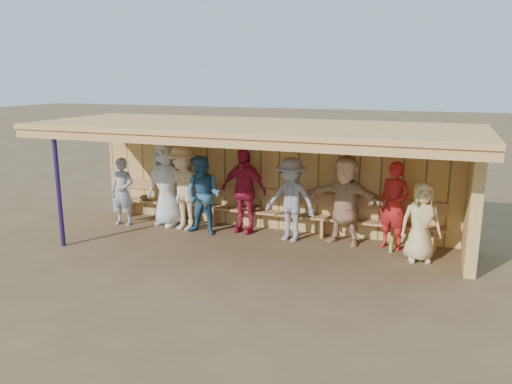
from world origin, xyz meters
TOP-DOWN VIEW (x-y plane):
  - ground at (0.00, 0.00)m, footprint 90.00×90.00m
  - player_a at (-3.32, 0.33)m, footprint 0.61×0.43m
  - player_b at (-2.34, 0.67)m, footprint 1.07×0.81m
  - player_c at (-1.24, 0.35)m, footprint 0.89×0.71m
  - player_d at (-0.47, 0.81)m, footprint 1.16×0.61m
  - player_e at (0.69, 0.58)m, footprint 1.26×0.88m
  - player_f at (1.79, 0.79)m, footprint 1.80×0.85m
  - player_g at (2.77, 0.81)m, footprint 0.76×0.62m
  - player_h at (3.32, 0.28)m, footprint 0.85×0.67m
  - player_extra at (-1.79, 0.50)m, footprint 1.35×0.89m
  - dugout_structure at (0.39, 0.69)m, footprint 8.80×3.20m
  - bench at (0.00, 1.12)m, footprint 7.60×0.34m
  - dugout_equipment at (-0.50, 0.99)m, footprint 6.70×0.62m

SIDE VIEW (x-z plane):
  - ground at x=0.00m, z-range 0.00..0.00m
  - dugout_equipment at x=-0.50m, z-range 0.09..0.89m
  - bench at x=0.00m, z-range 0.06..0.99m
  - player_h at x=3.32m, z-range 0.00..1.52m
  - player_a at x=-3.32m, z-range 0.00..1.59m
  - player_c at x=-1.24m, z-range 0.00..1.74m
  - player_g at x=2.77m, z-range 0.00..1.78m
  - player_e at x=0.69m, z-range 0.00..1.79m
  - player_f at x=1.79m, z-range 0.00..1.87m
  - player_d at x=-0.47m, z-range 0.00..1.90m
  - player_extra at x=-1.79m, z-range 0.00..1.95m
  - player_b at x=-2.34m, z-range 0.00..1.97m
  - dugout_structure at x=0.39m, z-range 0.44..2.94m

